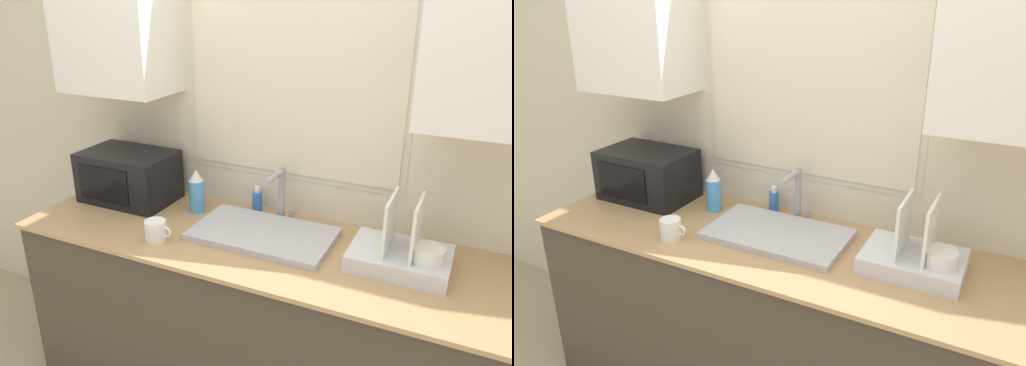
# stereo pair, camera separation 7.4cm
# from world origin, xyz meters

# --- Properties ---
(countertop) EXTENTS (2.20, 0.69, 0.91)m
(countertop) POSITION_xyz_m (0.00, 0.33, 0.46)
(countertop) COLOR #42382D
(countertop) RESTS_ON ground_plane
(wall_back) EXTENTS (6.00, 0.38, 2.60)m
(wall_back) POSITION_xyz_m (0.00, 0.65, 1.39)
(wall_back) COLOR beige
(wall_back) RESTS_ON ground_plane
(sink_basin) EXTENTS (0.61, 0.36, 0.03)m
(sink_basin) POSITION_xyz_m (-0.01, 0.37, 0.93)
(sink_basin) COLOR #B2B2B7
(sink_basin) RESTS_ON countertop
(faucet) EXTENTS (0.08, 0.19, 0.26)m
(faucet) POSITION_xyz_m (-0.00, 0.55, 1.07)
(faucet) COLOR #99999E
(faucet) RESTS_ON countertop
(microwave) EXTENTS (0.46, 0.31, 0.25)m
(microwave) POSITION_xyz_m (-0.80, 0.46, 1.04)
(microwave) COLOR black
(microwave) RESTS_ON countertop
(dish_rack) EXTENTS (0.38, 0.28, 0.29)m
(dish_rack) POSITION_xyz_m (0.59, 0.37, 0.97)
(dish_rack) COLOR silver
(dish_rack) RESTS_ON countertop
(spray_bottle) EXTENTS (0.07, 0.07, 0.21)m
(spray_bottle) POSITION_xyz_m (-0.41, 0.48, 1.01)
(spray_bottle) COLOR #4C99D8
(spray_bottle) RESTS_ON countertop
(soap_bottle) EXTENTS (0.05, 0.05, 0.13)m
(soap_bottle) POSITION_xyz_m (-0.15, 0.60, 0.97)
(soap_bottle) COLOR blue
(soap_bottle) RESTS_ON countertop
(mug_near_sink) EXTENTS (0.13, 0.09, 0.09)m
(mug_near_sink) POSITION_xyz_m (-0.41, 0.14, 0.96)
(mug_near_sink) COLOR white
(mug_near_sink) RESTS_ON countertop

